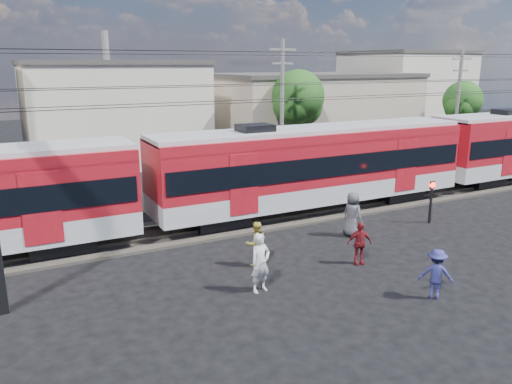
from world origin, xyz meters
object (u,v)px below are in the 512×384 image
at_px(pedestrian_a, 260,263).
at_px(crossing_signal, 431,194).
at_px(commuter_train, 318,164).
at_px(pedestrian_c, 436,274).

height_order(pedestrian_a, crossing_signal, crossing_signal).
relative_size(pedestrian_a, crossing_signal, 0.98).
distance_m(commuter_train, pedestrian_c, 9.89).
relative_size(pedestrian_a, pedestrian_c, 1.21).
bearing_deg(commuter_train, pedestrian_c, -101.83).
xyz_separation_m(pedestrian_a, crossing_signal, (10.14, 2.71, 0.40)).
distance_m(pedestrian_a, pedestrian_c, 5.45).
relative_size(commuter_train, pedestrian_a, 25.92).
bearing_deg(crossing_signal, commuter_train, 131.70).
height_order(pedestrian_a, pedestrian_c, pedestrian_a).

